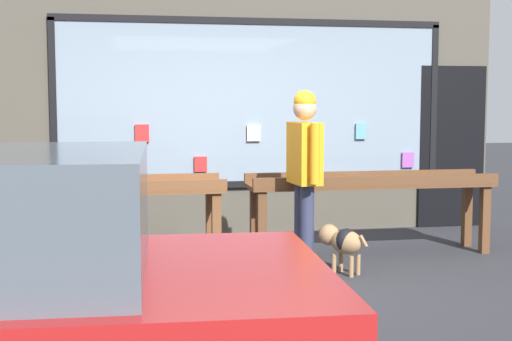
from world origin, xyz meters
The scene contains 6 objects.
ground_plane centered at (0.00, 0.00, 0.00)m, with size 40.00×40.00×0.00m, color #2D2D33.
shopfront_facade centered at (0.07, 2.39, 1.79)m, with size 7.17×0.29×3.63m.
display_table_left centered at (-1.47, 0.83, 0.71)m, with size 2.66×0.68×0.87m.
display_table_right centered at (1.47, 0.83, 0.70)m, with size 2.66×0.57×0.87m.
person_browsing centered at (0.59, 0.28, 1.03)m, with size 0.26×0.68×1.75m.
small_dog centered at (0.90, 0.02, 0.32)m, with size 0.42×0.47×0.46m.
Camera 1 is at (-1.12, -6.40, 1.63)m, focal length 50.00 mm.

